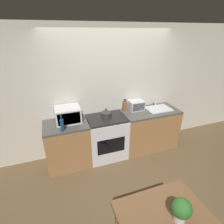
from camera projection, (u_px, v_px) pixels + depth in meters
The scene contains 13 objects.
ground_plane at pixel (133, 181), 3.14m from camera, with size 16.00×16.00×0.00m, color brown.
wall_back at pixel (111, 92), 3.62m from camera, with size 10.00×0.06×2.60m.
counter_left_run at pixel (68, 144), 3.39m from camera, with size 0.80×0.62×0.90m.
counter_right_run at pixel (149, 129), 3.93m from camera, with size 1.22×0.62×0.90m.
stove_range at pixel (106, 137), 3.62m from camera, with size 0.77×0.62×0.90m.
kettle at pixel (106, 114), 3.42m from camera, with size 0.20×0.20×0.19m.
microwave at pixel (68, 114), 3.24m from camera, with size 0.45×0.39×0.28m.
bottle at pixel (62, 125), 2.93m from camera, with size 0.06×0.06×0.30m.
knife_block at pixel (125, 106), 3.70m from camera, with size 0.08×0.08×0.26m.
toaster_oven at pixel (136, 105), 3.75m from camera, with size 0.32×0.26×0.20m.
sink_basin at pixel (158, 109), 3.80m from camera, with size 0.53×0.38×0.24m.
dining_table at pixel (162, 220), 1.83m from camera, with size 0.93×0.61×0.76m.
potted_plant at pixel (181, 209), 1.65m from camera, with size 0.19×0.19×0.26m.
Camera 1 is at (-1.13, -2.06, 2.45)m, focal length 28.00 mm.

